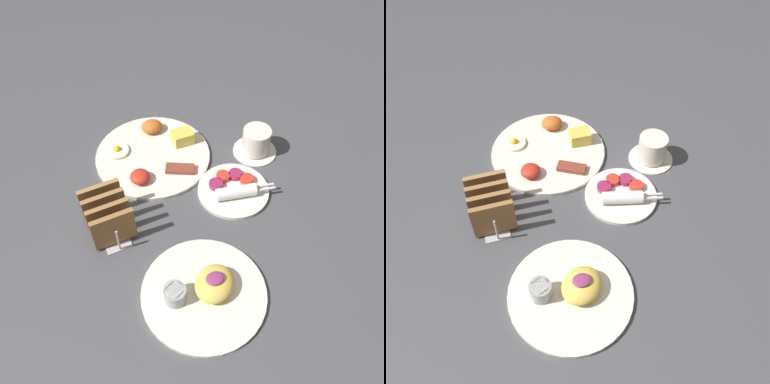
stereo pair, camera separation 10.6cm
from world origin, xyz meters
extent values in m
plane|color=#47474C|center=(0.00, 0.00, 0.00)|extent=(3.00, 3.00, 0.00)
cylinder|color=silver|center=(0.00, 0.22, 0.01)|extent=(0.31, 0.31, 0.01)
cube|color=#E5C64C|center=(0.09, 0.23, 0.03)|extent=(0.06, 0.05, 0.04)
ellipsoid|color=#C66023|center=(0.03, 0.31, 0.03)|extent=(0.06, 0.05, 0.03)
cylinder|color=#F4EACC|center=(-0.08, 0.27, 0.01)|extent=(0.06, 0.06, 0.01)
sphere|color=yellow|center=(-0.08, 0.27, 0.02)|extent=(0.02, 0.02, 0.02)
ellipsoid|color=red|center=(-0.06, 0.14, 0.02)|extent=(0.05, 0.05, 0.03)
cube|color=brown|center=(0.04, 0.13, 0.02)|extent=(0.08, 0.06, 0.01)
cylinder|color=silver|center=(0.14, 0.01, 0.01)|extent=(0.18, 0.18, 0.01)
cylinder|color=red|center=(0.18, 0.02, 0.02)|extent=(0.04, 0.04, 0.01)
cylinder|color=#99234C|center=(0.16, 0.05, 0.02)|extent=(0.04, 0.04, 0.01)
cylinder|color=red|center=(0.13, 0.06, 0.02)|extent=(0.04, 0.04, 0.01)
cylinder|color=#99234C|center=(0.10, 0.04, 0.02)|extent=(0.04, 0.04, 0.01)
cylinder|color=white|center=(0.13, -0.01, 0.03)|extent=(0.11, 0.06, 0.03)
cube|color=silver|center=(0.21, -0.02, 0.03)|extent=(0.05, 0.02, 0.00)
cube|color=silver|center=(0.20, -0.03, 0.03)|extent=(0.05, 0.02, 0.00)
cylinder|color=silver|center=(-0.06, -0.21, 0.01)|extent=(0.27, 0.27, 0.01)
ellipsoid|color=#EAC651|center=(-0.03, -0.21, 0.03)|extent=(0.12, 0.12, 0.04)
ellipsoid|color=#8C3366|center=(-0.03, -0.21, 0.05)|extent=(0.04, 0.03, 0.01)
cylinder|color=#99999E|center=(-0.12, -0.20, 0.03)|extent=(0.05, 0.05, 0.04)
cylinder|color=white|center=(-0.12, -0.20, 0.05)|extent=(0.04, 0.04, 0.01)
cube|color=#B7B7BC|center=(-0.18, 0.04, 0.00)|extent=(0.06, 0.15, 0.01)
cube|color=olive|center=(-0.18, -0.01, 0.05)|extent=(0.10, 0.01, 0.10)
cube|color=olive|center=(-0.18, 0.03, 0.05)|extent=(0.10, 0.01, 0.10)
cube|color=#9A6C3E|center=(-0.18, 0.06, 0.05)|extent=(0.10, 0.01, 0.10)
cube|color=#A17345|center=(-0.18, 0.09, 0.05)|extent=(0.10, 0.01, 0.10)
cylinder|color=#B7B7BC|center=(-0.18, -0.03, 0.04)|extent=(0.01, 0.00, 0.07)
cylinder|color=#B7B7BC|center=(-0.18, 0.11, 0.04)|extent=(0.01, 0.01, 0.07)
cylinder|color=silver|center=(0.26, 0.11, 0.00)|extent=(0.12, 0.12, 0.01)
cylinder|color=silver|center=(0.26, 0.11, 0.04)|extent=(0.08, 0.08, 0.07)
cylinder|color=#381E0F|center=(0.26, 0.11, 0.07)|extent=(0.06, 0.06, 0.01)
camera|label=1|loc=(-0.26, -0.58, 0.84)|focal=40.00mm
camera|label=2|loc=(-0.16, -0.61, 0.84)|focal=40.00mm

